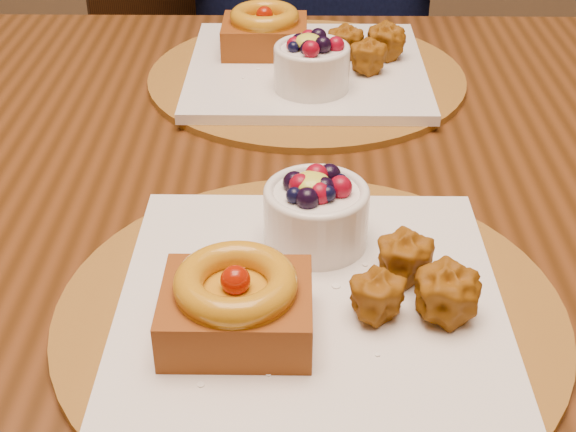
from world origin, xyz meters
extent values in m
cube|color=#3A1E0A|center=(0.09, -0.06, 0.73)|extent=(1.60, 0.90, 0.04)
cylinder|color=brown|center=(0.09, -0.28, 0.76)|extent=(0.38, 0.38, 0.01)
cube|color=white|center=(0.09, -0.28, 0.77)|extent=(0.28, 0.28, 0.01)
cube|color=#562A08|center=(0.04, -0.32, 0.79)|extent=(0.10, 0.08, 0.04)
torus|color=#A55D0A|center=(0.04, -0.32, 0.82)|extent=(0.08, 0.08, 0.02)
sphere|color=#881202|center=(0.04, -0.32, 0.82)|extent=(0.02, 0.02, 0.02)
sphere|color=#95540A|center=(0.16, -0.26, 0.79)|extent=(0.04, 0.04, 0.04)
sphere|color=#95540A|center=(0.13, -0.30, 0.79)|extent=(0.04, 0.04, 0.04)
sphere|color=#95540A|center=(0.18, -0.30, 0.79)|extent=(0.04, 0.04, 0.04)
cylinder|color=white|center=(0.09, -0.21, 0.80)|extent=(0.08, 0.08, 0.05)
torus|color=white|center=(0.09, -0.21, 0.82)|extent=(0.08, 0.08, 0.01)
ellipsoid|color=yellow|center=(0.09, -0.21, 0.83)|extent=(0.03, 0.03, 0.02)
cylinder|color=brown|center=(0.09, 0.16, 0.76)|extent=(0.38, 0.38, 0.01)
cube|color=white|center=(0.09, 0.16, 0.77)|extent=(0.28, 0.28, 0.01)
cube|color=#562A08|center=(0.04, 0.20, 0.79)|extent=(0.10, 0.08, 0.04)
torus|color=#A55D0A|center=(0.04, 0.20, 0.82)|extent=(0.08, 0.08, 0.02)
sphere|color=#881202|center=(0.04, 0.20, 0.82)|extent=(0.02, 0.02, 0.02)
sphere|color=#95540A|center=(0.16, 0.14, 0.79)|extent=(0.04, 0.04, 0.04)
sphere|color=#95540A|center=(0.14, 0.18, 0.79)|extent=(0.04, 0.04, 0.04)
sphere|color=#95540A|center=(0.18, 0.18, 0.79)|extent=(0.04, 0.04, 0.04)
cylinder|color=white|center=(0.09, 0.09, 0.80)|extent=(0.08, 0.08, 0.05)
torus|color=white|center=(0.09, 0.09, 0.82)|extent=(0.08, 0.08, 0.01)
ellipsoid|color=yellow|center=(0.09, 0.09, 0.83)|extent=(0.03, 0.03, 0.02)
cube|color=black|center=(-0.05, 0.75, 0.48)|extent=(0.62, 0.62, 0.04)
cylinder|color=black|center=(-0.15, 0.49, 0.23)|extent=(0.04, 0.04, 0.46)
cylinder|color=black|center=(0.22, 0.65, 0.23)|extent=(0.04, 0.04, 0.46)
cylinder|color=black|center=(-0.32, 0.86, 0.23)|extent=(0.04, 0.04, 0.46)
cylinder|color=black|center=(0.06, 1.02, 0.23)|extent=(0.04, 0.04, 0.46)
camera|label=1|loc=(0.08, -0.74, 1.15)|focal=50.00mm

